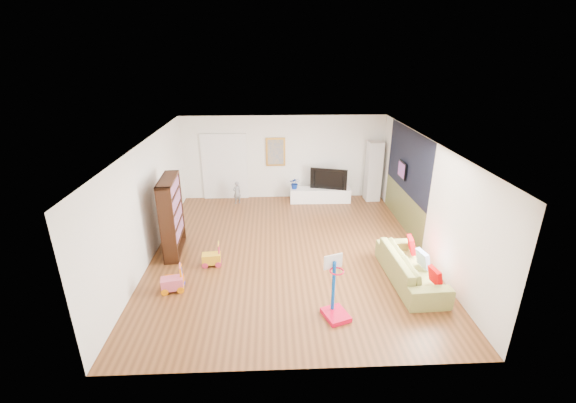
{
  "coord_description": "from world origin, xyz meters",
  "views": [
    {
      "loc": [
        -0.39,
        -8.31,
        4.61
      ],
      "look_at": [
        0.0,
        0.4,
        1.15
      ],
      "focal_mm": 24.0,
      "sensor_mm": 36.0,
      "label": 1
    }
  ],
  "objects_px": {
    "sofa": "(411,268)",
    "media_console": "(320,195)",
    "basketball_hoop": "(337,289)",
    "bookshelf": "(172,216)"
  },
  "relations": [
    {
      "from": "media_console",
      "to": "bookshelf",
      "type": "relative_size",
      "value": 1.03
    },
    {
      "from": "bookshelf",
      "to": "basketball_hoop",
      "type": "height_order",
      "value": "bookshelf"
    },
    {
      "from": "bookshelf",
      "to": "media_console",
      "type": "bearing_deg",
      "value": 34.92
    },
    {
      "from": "sofa",
      "to": "media_console",
      "type": "bearing_deg",
      "value": 13.48
    },
    {
      "from": "bookshelf",
      "to": "sofa",
      "type": "relative_size",
      "value": 0.86
    },
    {
      "from": "sofa",
      "to": "basketball_hoop",
      "type": "distance_m",
      "value": 2.12
    },
    {
      "from": "basketball_hoop",
      "to": "sofa",
      "type": "bearing_deg",
      "value": 12.78
    },
    {
      "from": "media_console",
      "to": "basketball_hoop",
      "type": "bearing_deg",
      "value": -93.12
    },
    {
      "from": "basketball_hoop",
      "to": "bookshelf",
      "type": "bearing_deg",
      "value": 123.19
    },
    {
      "from": "bookshelf",
      "to": "sofa",
      "type": "distance_m",
      "value": 5.54
    }
  ]
}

